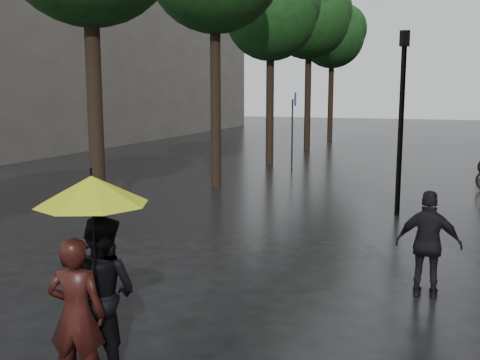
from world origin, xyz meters
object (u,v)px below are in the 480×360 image
at_px(pedestrian_walking, 429,244).
at_px(lamp_post, 402,105).
at_px(person_burgundy, 76,315).
at_px(person_black, 102,293).

relative_size(pedestrian_walking, lamp_post, 0.36).
bearing_deg(person_burgundy, person_black, -100.94).
xyz_separation_m(person_black, pedestrian_walking, (3.18, 3.48, -0.06)).
bearing_deg(pedestrian_walking, lamp_post, -80.20).
xyz_separation_m(person_burgundy, lamp_post, (2.24, 9.55, 1.86)).
bearing_deg(lamp_post, person_burgundy, -103.18).
bearing_deg(pedestrian_walking, person_burgundy, 52.02).
bearing_deg(lamp_post, person_black, -104.05).
distance_m(person_burgundy, lamp_post, 9.98).
bearing_deg(lamp_post, pedestrian_walking, -80.68).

